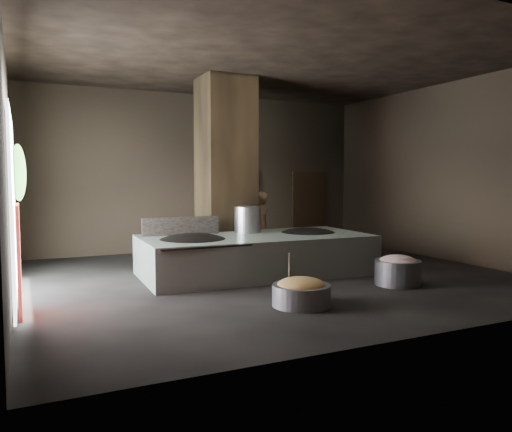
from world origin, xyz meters
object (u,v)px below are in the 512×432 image
wok_left (193,244)px  cook (260,226)px  veg_basin (301,295)px  meat_basin (398,272)px  hearth_platform (256,255)px  stock_pot (248,220)px  wok_right (308,237)px

wok_left → cook: (2.42, 1.84, 0.12)m
veg_basin → meat_basin: size_ratio=1.08×
hearth_platform → wok_left: 1.49m
hearth_platform → stock_pot: 0.89m
meat_basin → veg_basin: bearing=-166.8°
hearth_platform → cook: bearing=63.7°
hearth_platform → wok_right: (1.35, 0.05, 0.32)m
stock_pot → meat_basin: stock_pot is taller
cook → stock_pot: bearing=31.8°
hearth_platform → veg_basin: (-0.49, -2.78, -0.25)m
hearth_platform → veg_basin: bearing=-98.0°
wok_left → meat_basin: wok_left is taller
wok_left → cook: cook is taller
wok_right → meat_basin: size_ratio=1.62×
hearth_platform → veg_basin: 2.84m
hearth_platform → stock_pot: size_ratio=7.67×
stock_pot → meat_basin: size_ratio=0.72×
cook → veg_basin: bearing=50.6°
hearth_platform → cook: cook is taller
meat_basin → wok_left: bearing=148.5°
wok_left → meat_basin: 4.13m
wok_right → stock_pot: bearing=159.0°
hearth_platform → cook: size_ratio=2.81×
wok_left → veg_basin: 2.95m
cook → meat_basin: (1.08, -3.98, -0.63)m
stock_pot → wok_right: bearing=-21.0°
meat_basin → hearth_platform: bearing=133.0°
veg_basin → meat_basin: bearing=13.2°
hearth_platform → wok_left: bearing=-176.0°
meat_basin → stock_pot: bearing=126.1°
cook → meat_basin: cook is taller
wok_left → cook: 3.04m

